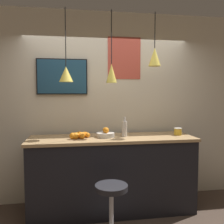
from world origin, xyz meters
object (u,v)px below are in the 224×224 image
at_px(bar_stool, 111,204).
at_px(fruit_bowl, 105,134).
at_px(juice_bottle, 125,128).
at_px(mounted_tv, 62,77).
at_px(spread_jar, 178,131).

relative_size(bar_stool, fruit_bowl, 2.51).
relative_size(juice_bottle, mounted_tv, 0.37).
bearing_deg(mounted_tv, juice_bottle, -25.30).
height_order(bar_stool, spread_jar, spread_jar).
relative_size(bar_stool, mounted_tv, 0.85).
bearing_deg(spread_jar, bar_stool, -147.53).
xyz_separation_m(juice_bottle, mounted_tv, (-0.86, 0.41, 0.74)).
xyz_separation_m(bar_stool, spread_jar, (1.10, 0.70, 0.70)).
bearing_deg(fruit_bowl, spread_jar, 0.17).
relative_size(spread_jar, mounted_tv, 0.15).
distance_m(bar_stool, spread_jar, 1.47).
bearing_deg(fruit_bowl, mounted_tv, 145.19).
distance_m(bar_stool, fruit_bowl, 0.98).
relative_size(fruit_bowl, spread_jar, 2.30).
bearing_deg(fruit_bowl, juice_bottle, 0.68).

